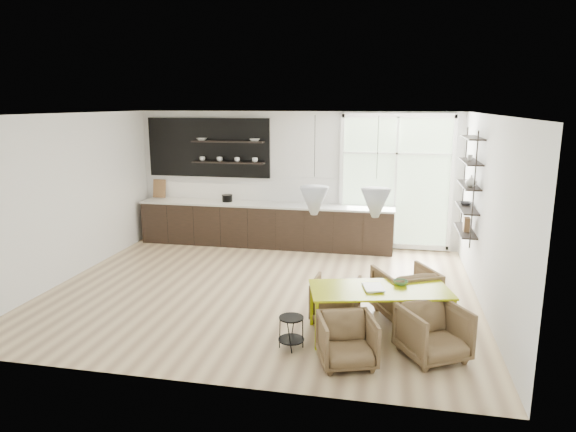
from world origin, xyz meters
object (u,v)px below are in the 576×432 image
object	(u,v)px
wire_stool	(291,328)
armchair_back_right	(405,292)
armchair_front_right	(433,332)
dining_table	(380,292)
armchair_front_left	(347,341)
armchair_back_left	(336,298)

from	to	relation	value
wire_stool	armchair_back_right	bearing A→B (deg)	42.67
armchair_front_right	dining_table	bearing A→B (deg)	112.58
dining_table	wire_stool	bearing A→B (deg)	-165.04
wire_stool	armchair_front_left	bearing A→B (deg)	-20.46
dining_table	armchair_front_right	xyz separation A→B (m)	(0.67, -0.50, -0.29)
wire_stool	armchair_front_right	bearing A→B (deg)	3.05
armchair_back_left	wire_stool	size ratio (longest dim) A/B	1.58
armchair_back_left	armchair_back_right	world-z (taller)	armchair_back_right
armchair_back_left	wire_stool	world-z (taller)	armchair_back_left
armchair_front_left	dining_table	bearing A→B (deg)	49.91
armchair_back_right	wire_stool	world-z (taller)	armchair_back_right
armchair_front_right	wire_stool	distance (m)	1.75
dining_table	armchair_back_right	distance (m)	0.85
armchair_front_left	armchair_front_right	distance (m)	1.08
armchair_back_right	armchair_front_left	xyz separation A→B (m)	(-0.71, -1.60, -0.07)
armchair_back_left	dining_table	bearing A→B (deg)	148.88
armchair_front_left	armchair_back_left	bearing A→B (deg)	83.93
dining_table	armchair_front_right	world-z (taller)	armchair_front_right
armchair_back_left	armchair_front_left	bearing A→B (deg)	106.29
dining_table	armchair_back_right	bearing A→B (deg)	50.20
armchair_front_right	armchair_back_left	bearing A→B (deg)	113.27
dining_table	armchair_front_left	size ratio (longest dim) A/B	2.97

